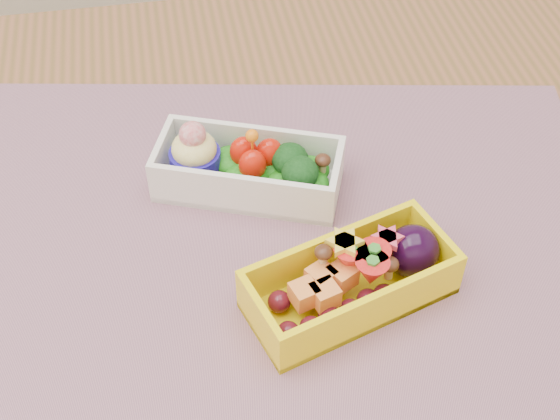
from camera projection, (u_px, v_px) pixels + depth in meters
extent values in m
cube|color=brown|center=(323.00, 254.00, 0.67)|extent=(1.20, 0.80, 0.04)
cube|color=gray|center=(272.00, 247.00, 0.64)|extent=(0.64, 0.54, 0.00)
cube|color=white|center=(248.00, 169.00, 0.68)|extent=(0.17, 0.12, 0.04)
ellipsoid|color=green|center=(249.00, 174.00, 0.68)|extent=(0.16, 0.11, 0.02)
cylinder|color=#2015A1|center=(196.00, 164.00, 0.68)|extent=(0.05, 0.05, 0.03)
sphere|color=red|center=(193.00, 135.00, 0.66)|extent=(0.02, 0.02, 0.02)
ellipsoid|color=red|center=(244.00, 152.00, 0.67)|extent=(0.02, 0.02, 0.03)
ellipsoid|color=red|center=(253.00, 165.00, 0.66)|extent=(0.02, 0.02, 0.03)
ellipsoid|color=red|center=(269.00, 154.00, 0.67)|extent=(0.02, 0.02, 0.03)
sphere|color=orange|center=(252.00, 136.00, 0.65)|extent=(0.01, 0.01, 0.01)
ellipsoid|color=black|center=(290.00, 159.00, 0.67)|extent=(0.03, 0.03, 0.03)
ellipsoid|color=black|center=(300.00, 173.00, 0.66)|extent=(0.03, 0.03, 0.03)
ellipsoid|color=#3F2111|center=(323.00, 160.00, 0.66)|extent=(0.01, 0.01, 0.01)
cube|color=yellow|center=(350.00, 282.00, 0.59)|extent=(0.17, 0.12, 0.04)
ellipsoid|color=#4B0E19|center=(316.00, 308.00, 0.58)|extent=(0.09, 0.06, 0.02)
cube|color=orange|center=(322.00, 285.00, 0.58)|extent=(0.05, 0.04, 0.02)
cone|color=red|center=(349.00, 260.00, 0.59)|extent=(0.03, 0.03, 0.03)
cone|color=red|center=(373.00, 261.00, 0.59)|extent=(0.03, 0.03, 0.03)
cone|color=red|center=(371.00, 273.00, 0.58)|extent=(0.03, 0.03, 0.03)
cylinder|color=yellow|center=(345.00, 242.00, 0.58)|extent=(0.03, 0.03, 0.01)
cylinder|color=#E53F5B|center=(387.00, 238.00, 0.59)|extent=(0.03, 0.03, 0.01)
ellipsoid|color=#3F2111|center=(323.00, 265.00, 0.59)|extent=(0.01, 0.01, 0.01)
ellipsoid|color=#3F2111|center=(389.00, 271.00, 0.58)|extent=(0.01, 0.01, 0.01)
ellipsoid|color=black|center=(412.00, 251.00, 0.60)|extent=(0.04, 0.04, 0.04)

